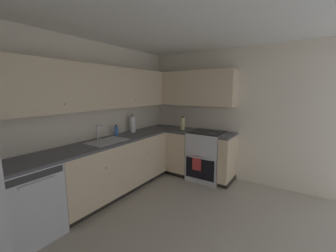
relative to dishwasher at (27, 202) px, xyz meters
The scene contains 17 objects.
ground_plane 1.75m from the dishwasher, 56.98° to the right, with size 4.12×3.43×0.02m, color #A89E8E.
wall_back 1.25m from the dishwasher, 19.49° to the left, with size 4.22×0.05×2.44m, color beige.
wall_right 3.41m from the dishwasher, 25.22° to the right, with size 0.05×3.53×2.44m, color beige.
ceiling 2.64m from the dishwasher, 56.98° to the right, with size 4.22×3.53×0.05m, color white.
dishwasher is the anchor object (origin of this frame).
lower_cabinets_back 1.34m from the dishwasher, ahead, with size 2.07×0.62×0.87m.
countertop_back 1.41m from the dishwasher, ahead, with size 3.28×0.60×0.04m, color #4C4C51.
lower_cabinets_right 2.79m from the dishwasher, 16.22° to the right, with size 0.62×1.23×0.87m.
countertop_right 2.83m from the dishwasher, 16.24° to the right, with size 0.60×1.23×0.03m.
oven_range 2.89m from the dishwasher, 21.06° to the right, with size 0.68×0.62×1.06m.
upper_cabinets_back 1.75m from the dishwasher, ahead, with size 2.96×0.34×0.66m.
upper_cabinets_right 3.16m from the dishwasher, 11.81° to the right, with size 0.32×1.78×0.66m.
sink 1.25m from the dishwasher, ahead, with size 0.60×0.40×0.10m.
faucet 1.34m from the dishwasher, ahead, with size 0.07×0.16×0.24m.
soap_bottle 1.66m from the dishwasher, ahead, with size 0.06×0.06×0.19m.
paper_towel_roll 2.05m from the dishwasher, ahead, with size 0.11×0.11×0.35m.
oil_bottle 2.79m from the dishwasher, 10.76° to the right, with size 0.08×0.08×0.27m.
Camera 1 is at (-1.90, -1.14, 1.68)m, focal length 22.64 mm.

